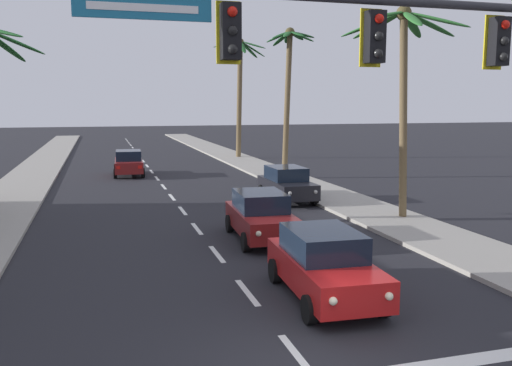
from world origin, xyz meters
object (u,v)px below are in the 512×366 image
at_px(sedan_third_in_queue, 261,216).
at_px(palm_right_second, 403,59).
at_px(palm_right_farthest, 240,78).
at_px(sedan_oncoming_far, 129,163).
at_px(traffic_signal_mast, 456,74).
at_px(sedan_lead_at_stop_bar, 324,264).
at_px(sedan_parked_nearest_kerb, 287,184).
at_px(palm_right_third, 289,73).

relative_size(sedan_third_in_queue, palm_right_second, 0.53).
bearing_deg(palm_right_farthest, palm_right_second, -90.36).
bearing_deg(palm_right_second, sedan_oncoming_far, 119.53).
distance_m(traffic_signal_mast, palm_right_second, 11.60).
height_order(sedan_lead_at_stop_bar, sedan_parked_nearest_kerb, same).
distance_m(sedan_parked_nearest_kerb, palm_right_second, 8.35).
height_order(palm_right_third, palm_right_farthest, palm_right_farthest).
height_order(sedan_parked_nearest_kerb, palm_right_second, palm_right_second).
distance_m(sedan_lead_at_stop_bar, palm_right_second, 11.43).
bearing_deg(sedan_oncoming_far, sedan_lead_at_stop_bar, -82.34).
height_order(sedan_lead_at_stop_bar, palm_right_third, palm_right_third).
distance_m(palm_right_third, palm_right_farthest, 13.32).
relative_size(palm_right_second, palm_right_farthest, 0.83).
bearing_deg(traffic_signal_mast, palm_right_second, 63.94).
xyz_separation_m(sedan_lead_at_stop_bar, sedan_third_in_queue, (0.17, 5.98, 0.00)).
distance_m(sedan_oncoming_far, palm_right_second, 20.77).
relative_size(traffic_signal_mast, sedan_lead_at_stop_bar, 2.39).
xyz_separation_m(traffic_signal_mast, sedan_lead_at_stop_bar, (-1.43, 2.82, -4.44)).
bearing_deg(palm_right_third, traffic_signal_mast, -101.86).
height_order(traffic_signal_mast, palm_right_third, palm_right_third).
bearing_deg(palm_right_second, palm_right_third, 90.41).
xyz_separation_m(palm_right_second, palm_right_third, (-0.09, 13.32, 0.20)).
relative_size(traffic_signal_mast, sedan_oncoming_far, 2.40).
bearing_deg(palm_right_farthest, sedan_lead_at_stop_bar, -101.04).
height_order(palm_right_second, palm_right_farthest, palm_right_farthest).
bearing_deg(palm_right_third, palm_right_farthest, 88.88).
relative_size(sedan_lead_at_stop_bar, palm_right_third, 0.48).
bearing_deg(sedan_oncoming_far, palm_right_second, -60.47).
xyz_separation_m(sedan_parked_nearest_kerb, palm_right_second, (2.92, -5.45, 5.61)).
height_order(sedan_third_in_queue, palm_right_farthest, palm_right_farthest).
bearing_deg(sedan_parked_nearest_kerb, sedan_lead_at_stop_bar, -105.39).
xyz_separation_m(sedan_lead_at_stop_bar, palm_right_farthest, (6.67, 34.18, 6.06)).
bearing_deg(palm_right_second, sedan_lead_at_stop_bar, -130.74).
bearing_deg(palm_right_farthest, sedan_parked_nearest_kerb, -98.30).
bearing_deg(sedan_lead_at_stop_bar, sedan_third_in_queue, 88.37).
xyz_separation_m(sedan_lead_at_stop_bar, sedan_parked_nearest_kerb, (3.58, 12.99, 0.00)).
distance_m(palm_right_second, palm_right_farthest, 26.64).
xyz_separation_m(sedan_parked_nearest_kerb, palm_right_farthest, (3.09, 21.18, 6.06)).
height_order(sedan_lead_at_stop_bar, sedan_oncoming_far, same).
distance_m(palm_right_second, palm_right_third, 13.32).
height_order(sedan_third_in_queue, sedan_parked_nearest_kerb, same).
relative_size(traffic_signal_mast, palm_right_farthest, 1.05).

